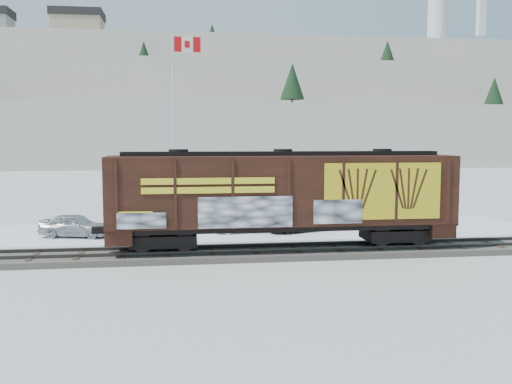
{
  "coord_description": "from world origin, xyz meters",
  "views": [
    {
      "loc": [
        -1.53,
        -26.48,
        5.53
      ],
      "look_at": [
        2.52,
        3.0,
        2.75
      ],
      "focal_mm": 40.0,
      "sensor_mm": 36.0,
      "label": 1
    }
  ],
  "objects": [
    {
      "name": "parking_strip",
      "position": [
        0.0,
        7.5,
        0.01
      ],
      "size": [
        40.0,
        8.0,
        0.03
      ],
      "primitive_type": "cube",
      "color": "white",
      "rests_on": "ground"
    },
    {
      "name": "car_white",
      "position": [
        2.49,
        6.62,
        0.74
      ],
      "size": [
        4.43,
        1.91,
        1.42
      ],
      "primitive_type": "imported",
      "rotation": [
        0.0,
        0.0,
        1.67
      ],
      "color": "silver",
      "rests_on": "parking_strip"
    },
    {
      "name": "hopper_railcar",
      "position": [
        3.39,
        -0.01,
        2.93
      ],
      "size": [
        16.27,
        3.06,
        4.51
      ],
      "color": "black",
      "rests_on": "rail_track"
    },
    {
      "name": "ground",
      "position": [
        0.0,
        0.0,
        0.0
      ],
      "size": [
        500.0,
        500.0,
        0.0
      ],
      "primitive_type": "plane",
      "color": "white",
      "rests_on": "ground"
    },
    {
      "name": "car_dark",
      "position": [
        5.9,
        6.81,
        0.79
      ],
      "size": [
        5.61,
        3.78,
        1.51
      ],
      "primitive_type": "imported",
      "rotation": [
        0.0,
        0.0,
        1.92
      ],
      "color": "black",
      "rests_on": "parking_strip"
    },
    {
      "name": "car_silver",
      "position": [
        -7.31,
        6.27,
        0.69
      ],
      "size": [
        4.16,
        2.45,
        1.33
      ],
      "primitive_type": "imported",
      "rotation": [
        0.0,
        0.0,
        1.33
      ],
      "color": "#AFB2B7",
      "rests_on": "parking_strip"
    },
    {
      "name": "hillside",
      "position": [
        -0.05,
        139.79,
        14.37
      ],
      "size": [
        360.0,
        110.0,
        93.0
      ],
      "color": "white",
      "rests_on": "ground"
    },
    {
      "name": "flagpole",
      "position": [
        -1.66,
        12.38,
        4.68
      ],
      "size": [
        2.3,
        0.9,
        12.48
      ],
      "color": "silver",
      "rests_on": "ground"
    },
    {
      "name": "rail_track",
      "position": [
        0.0,
        0.0,
        0.15
      ],
      "size": [
        50.0,
        3.4,
        0.43
      ],
      "color": "#59544C",
      "rests_on": "ground"
    }
  ]
}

